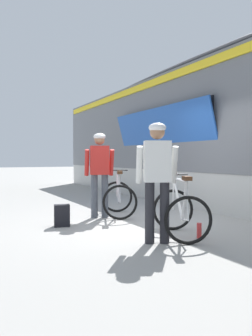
{
  "coord_description": "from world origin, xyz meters",
  "views": [
    {
      "loc": [
        -3.46,
        -5.93,
        1.26
      ],
      "look_at": [
        -0.4,
        0.26,
        1.05
      ],
      "focal_mm": 37.59,
      "sensor_mm": 36.0,
      "label": 1
    }
  ],
  "objects_px": {
    "bicycle_near_white": "(180,212)",
    "water_bottle_near_the_bikes": "(199,231)",
    "backpack_on_platform": "(62,216)",
    "bicycle_far_silver": "(118,197)",
    "cyclist_near_in_white": "(157,171)",
    "cyclist_far_in_red": "(100,167)"
  },
  "relations": [
    {
      "from": "cyclist_near_in_white",
      "to": "backpack_on_platform",
      "type": "height_order",
      "value": "cyclist_near_in_white"
    },
    {
      "from": "backpack_on_platform",
      "to": "cyclist_far_in_red",
      "type": "bearing_deg",
      "value": 44.06
    },
    {
      "from": "bicycle_far_silver",
      "to": "water_bottle_near_the_bikes",
      "type": "relative_size",
      "value": 5.28
    },
    {
      "from": "bicycle_far_silver",
      "to": "water_bottle_near_the_bikes",
      "type": "xyz_separation_m",
      "value": [
        0.24,
        -2.46,
        -0.28
      ]
    },
    {
      "from": "bicycle_near_white",
      "to": "bicycle_far_silver",
      "type": "xyz_separation_m",
      "value": [
        -0.02,
        2.25,
        0.0
      ]
    },
    {
      "from": "cyclist_far_in_red",
      "to": "cyclist_near_in_white",
      "type": "bearing_deg",
      "value": -91.55
    },
    {
      "from": "bicycle_near_white",
      "to": "water_bottle_near_the_bikes",
      "type": "bearing_deg",
      "value": -43.95
    },
    {
      "from": "bicycle_near_white",
      "to": "water_bottle_near_the_bikes",
      "type": "height_order",
      "value": "bicycle_near_white"
    },
    {
      "from": "backpack_on_platform",
      "to": "water_bottle_near_the_bikes",
      "type": "relative_size",
      "value": 1.68
    },
    {
      "from": "cyclist_far_in_red",
      "to": "bicycle_far_silver",
      "type": "xyz_separation_m",
      "value": [
        0.45,
        0.03,
        -0.65
      ]
    },
    {
      "from": "bicycle_far_silver",
      "to": "water_bottle_near_the_bikes",
      "type": "bearing_deg",
      "value": -84.49
    },
    {
      "from": "cyclist_near_in_white",
      "to": "water_bottle_near_the_bikes",
      "type": "xyz_separation_m",
      "value": [
        0.75,
        -0.02,
        -0.94
      ]
    },
    {
      "from": "backpack_on_platform",
      "to": "water_bottle_near_the_bikes",
      "type": "bearing_deg",
      "value": -34.79
    },
    {
      "from": "water_bottle_near_the_bikes",
      "to": "cyclist_near_in_white",
      "type": "bearing_deg",
      "value": 178.28
    },
    {
      "from": "bicycle_near_white",
      "to": "cyclist_far_in_red",
      "type": "bearing_deg",
      "value": 101.98
    },
    {
      "from": "bicycle_far_silver",
      "to": "cyclist_near_in_white",
      "type": "bearing_deg",
      "value": -101.9
    },
    {
      "from": "cyclist_near_in_white",
      "to": "bicycle_far_silver",
      "type": "height_order",
      "value": "cyclist_near_in_white"
    },
    {
      "from": "bicycle_near_white",
      "to": "bicycle_far_silver",
      "type": "bearing_deg",
      "value": 90.57
    },
    {
      "from": "bicycle_far_silver",
      "to": "bicycle_near_white",
      "type": "bearing_deg",
      "value": -89.43
    },
    {
      "from": "cyclist_far_in_red",
      "to": "water_bottle_near_the_bikes",
      "type": "distance_m",
      "value": 2.69
    },
    {
      "from": "cyclist_far_in_red",
      "to": "bicycle_far_silver",
      "type": "relative_size",
      "value": 1.4
    },
    {
      "from": "bicycle_near_white",
      "to": "backpack_on_platform",
      "type": "xyz_separation_m",
      "value": [
        -1.44,
        1.65,
        -0.2
      ]
    }
  ]
}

